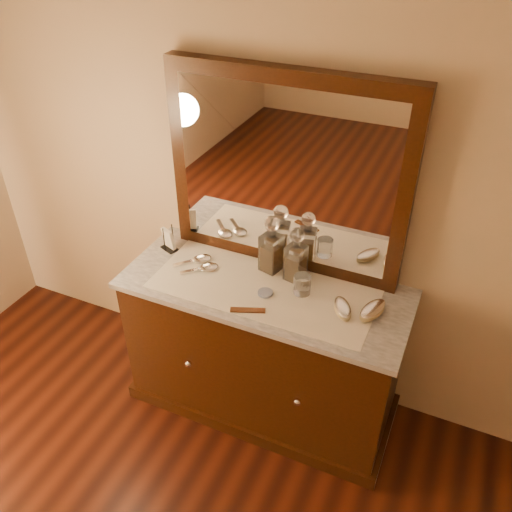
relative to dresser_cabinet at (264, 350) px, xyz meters
name	(u,v)px	position (x,y,z in m)	size (l,w,h in m)	color
dresser_cabinet	(264,350)	(0.00, 0.00, 0.00)	(1.40, 0.55, 0.82)	black
dresser_plinth	(263,396)	(0.00, 0.00, -0.37)	(1.46, 0.59, 0.08)	black
knob_left	(188,364)	(-0.30, -0.28, 0.04)	(0.04, 0.04, 0.04)	silver
knob_right	(297,402)	(0.30, -0.28, 0.04)	(0.04, 0.04, 0.04)	silver
marble_top	(264,289)	(0.00, 0.00, 0.42)	(1.44, 0.59, 0.03)	silver
mirror_frame	(286,175)	(0.00, 0.25, 0.94)	(1.20, 0.08, 1.00)	black
mirror_glass	(283,178)	(0.00, 0.21, 0.94)	(1.06, 0.01, 0.86)	white
lace_runner	(263,289)	(0.00, -0.02, 0.44)	(1.10, 0.45, 0.00)	white
pin_dish	(265,293)	(0.03, -0.05, 0.45)	(0.07, 0.07, 0.01)	silver
comb	(248,310)	(0.00, -0.20, 0.45)	(0.16, 0.03, 0.01)	#693012
napkin_rack	(169,240)	(-0.60, 0.09, 0.50)	(0.11, 0.09, 0.14)	black
decanter_left	(271,250)	(-0.03, 0.15, 0.56)	(0.12, 0.12, 0.31)	brown
decanter_right	(296,260)	(0.11, 0.12, 0.56)	(0.11, 0.11, 0.29)	brown
brush_near	(343,309)	(0.41, -0.03, 0.47)	(0.14, 0.17, 0.04)	tan
brush_far	(373,310)	(0.54, 0.01, 0.47)	(0.13, 0.19, 0.05)	tan
hand_mirror_outer	(199,259)	(-0.40, 0.06, 0.45)	(0.18, 0.19, 0.02)	silver
hand_mirror_inner	(206,268)	(-0.33, 0.01, 0.45)	(0.18, 0.18, 0.02)	silver
tumblers	(302,284)	(0.19, 0.03, 0.49)	(0.09, 0.09, 0.10)	white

